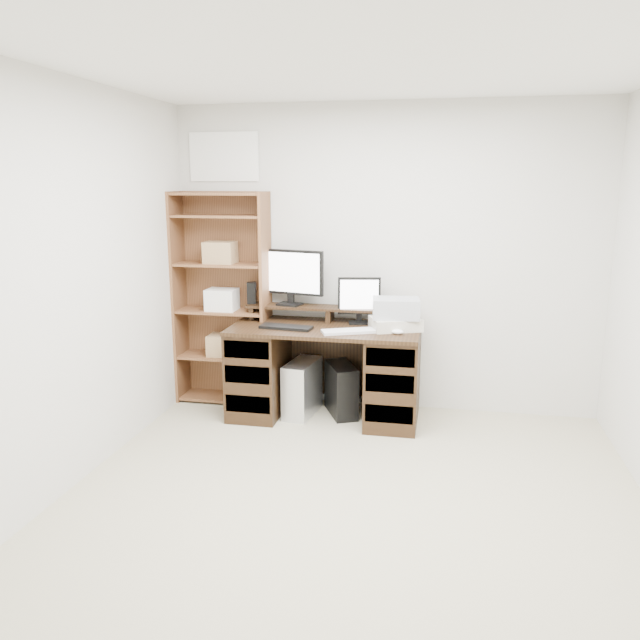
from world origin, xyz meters
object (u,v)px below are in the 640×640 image
(desk, at_px, (325,370))
(tower_silver, at_px, (302,388))
(bookshelf, at_px, (223,297))
(monitor_small, at_px, (359,298))
(printer, at_px, (396,324))
(monitor_wide, at_px, (291,274))
(tower_black, at_px, (341,389))

(desk, bearing_deg, tower_silver, 179.26)
(tower_silver, height_order, bookshelf, bookshelf)
(desk, xyz_separation_m, tower_silver, (-0.19, 0.00, -0.17))
(tower_silver, xyz_separation_m, bookshelf, (-0.74, 0.21, 0.69))
(monitor_small, relative_size, bookshelf, 0.21)
(bookshelf, bearing_deg, monitor_small, -1.78)
(printer, relative_size, bookshelf, 0.20)
(monitor_wide, distance_m, tower_silver, 0.94)
(printer, height_order, tower_black, printer)
(monitor_wide, relative_size, tower_silver, 1.29)
(monitor_wide, height_order, monitor_small, monitor_wide)
(monitor_small, xyz_separation_m, tower_black, (-0.12, -0.11, -0.74))
(printer, relative_size, tower_silver, 0.83)
(monitor_wide, height_order, tower_black, monitor_wide)
(printer, bearing_deg, bookshelf, 150.88)
(desk, xyz_separation_m, bookshelf, (-0.93, 0.21, 0.53))
(monitor_wide, relative_size, bookshelf, 0.32)
(printer, bearing_deg, monitor_small, 130.96)
(tower_silver, bearing_deg, monitor_small, 29.56)
(tower_black, bearing_deg, bookshelf, 147.44)
(monitor_wide, bearing_deg, desk, -21.49)
(monitor_wide, relative_size, printer, 1.56)
(tower_black, distance_m, bookshelf, 1.27)
(printer, distance_m, bookshelf, 1.50)
(tower_black, bearing_deg, printer, -31.33)
(tower_silver, bearing_deg, monitor_wide, 130.65)
(desk, relative_size, tower_black, 3.27)
(tower_black, relative_size, bookshelf, 0.25)
(desk, relative_size, bookshelf, 0.83)
(desk, bearing_deg, monitor_small, 35.71)
(monitor_small, bearing_deg, tower_black, -148.69)
(desk, distance_m, monitor_wide, 0.84)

